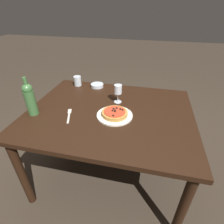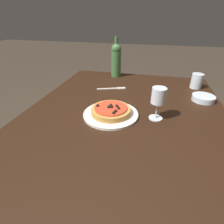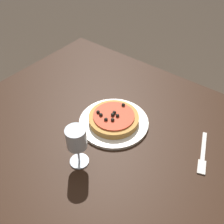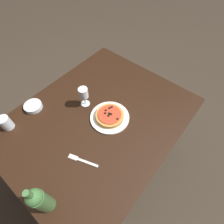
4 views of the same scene
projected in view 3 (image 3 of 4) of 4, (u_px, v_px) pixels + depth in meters
dining_table at (114, 153)px, 1.01m from camera, size 1.27×1.01×0.70m
dinner_plate at (114, 122)px, 1.01m from camera, size 0.27×0.27×0.01m
pizza at (114, 118)px, 0.99m from camera, size 0.19×0.19×0.04m
wine_glass at (76, 140)px, 0.80m from camera, size 0.06×0.06×0.15m
fork at (203, 155)px, 0.90m from camera, size 0.08×0.18×0.00m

